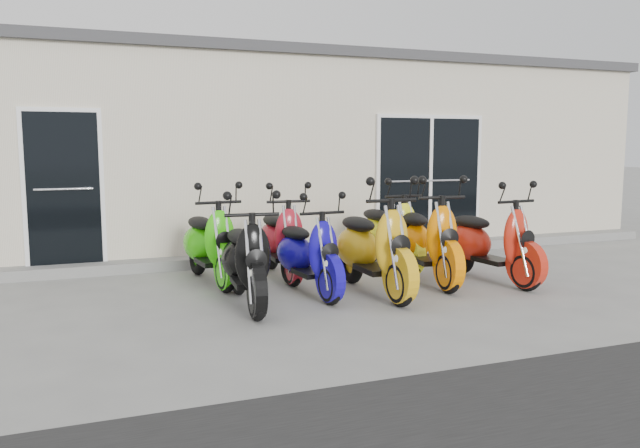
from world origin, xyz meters
The scene contains 14 objects.
ground centered at (0.00, 0.00, 0.00)m, with size 80.00×80.00×0.00m, color gray.
building centered at (0.00, 5.20, 1.60)m, with size 14.00×6.00×3.20m, color beige.
roof_cap centered at (0.00, 5.20, 3.28)m, with size 14.20×6.20×0.16m, color #3F3F42.
front_step centered at (0.00, 2.02, 0.07)m, with size 14.00×0.40×0.15m, color gray.
door_left centered at (-3.20, 2.17, 1.26)m, with size 1.07×0.08×2.22m, color black.
door_right centered at (2.60, 2.17, 1.26)m, with size 2.02×0.08×2.22m, color black.
scooter_front_black centered at (-1.29, -0.46, 0.67)m, with size 0.66×1.81×1.34m, color black, non-canonical shape.
scooter_front_blue centered at (-0.44, -0.16, 0.64)m, with size 0.63×1.73×1.28m, color #1309A0, non-canonical shape.
scooter_front_orange_a centered at (0.30, -0.42, 0.73)m, with size 0.72×1.97×1.46m, color gold, non-canonical shape.
scooter_front_orange_b centered at (1.22, -0.08, 0.72)m, with size 0.71×1.94×1.44m, color orange, non-canonical shape.
scooter_front_red centered at (2.05, -0.35, 0.68)m, with size 0.67×1.84×1.36m, color red, non-canonical shape.
scooter_back_green centered at (-1.44, 0.88, 0.68)m, with size 0.67×1.84×1.36m, color #35D50C, non-canonical shape.
scooter_back_red centered at (-0.46, 0.90, 0.67)m, with size 0.66×1.81×1.33m, color #AF1827, non-canonical shape.
scooter_back_yellow centered at (1.18, 0.88, 0.68)m, with size 0.67×1.85×1.36m, color #FDFF1C, non-canonical shape.
Camera 1 is at (-2.94, -7.14, 1.80)m, focal length 35.00 mm.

